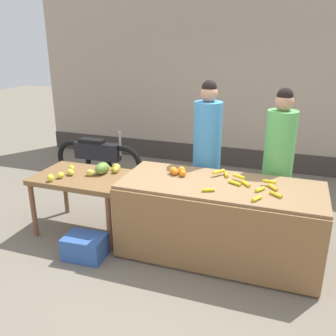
# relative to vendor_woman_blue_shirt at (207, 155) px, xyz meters

# --- Properties ---
(ground_plane) EXTENTS (24.00, 24.00, 0.00)m
(ground_plane) POSITION_rel_vendor_woman_blue_shirt_xyz_m (-0.09, -0.68, -0.93)
(ground_plane) COLOR #756B5B
(market_wall_back) EXTENTS (7.67, 0.23, 3.06)m
(market_wall_back) POSITION_rel_vendor_woman_blue_shirt_xyz_m (-0.09, 2.45, 0.57)
(market_wall_back) COLOR tan
(market_wall_back) RESTS_ON ground
(fruit_stall_counter) EXTENTS (2.13, 0.89, 0.85)m
(fruit_stall_counter) POSITION_rel_vendor_woman_blue_shirt_xyz_m (0.32, -0.70, -0.50)
(fruit_stall_counter) COLOR olive
(fruit_stall_counter) RESTS_ON ground
(side_table_wooden) EXTENTS (1.12, 0.76, 0.74)m
(side_table_wooden) POSITION_rel_vendor_woman_blue_shirt_xyz_m (-1.36, -0.68, -0.28)
(side_table_wooden) COLOR brown
(side_table_wooden) RESTS_ON ground
(banana_bunch_pile) EXTENTS (0.77, 0.67, 0.07)m
(banana_bunch_pile) POSITION_rel_vendor_woman_blue_shirt_xyz_m (0.57, -0.67, -0.05)
(banana_bunch_pile) COLOR gold
(banana_bunch_pile) RESTS_ON fruit_stall_counter
(orange_pile) EXTENTS (0.21, 0.16, 0.09)m
(orange_pile) POSITION_rel_vendor_woman_blue_shirt_xyz_m (-0.19, -0.57, -0.04)
(orange_pile) COLOR orange
(orange_pile) RESTS_ON fruit_stall_counter
(mango_papaya_pile) EXTENTS (0.67, 0.68, 0.14)m
(mango_papaya_pile) POSITION_rel_vendor_woman_blue_shirt_xyz_m (-1.25, -0.59, -0.14)
(mango_papaya_pile) COLOR yellow
(mango_papaya_pile) RESTS_ON side_table_wooden
(vendor_woman_blue_shirt) EXTENTS (0.34, 0.34, 1.84)m
(vendor_woman_blue_shirt) POSITION_rel_vendor_woman_blue_shirt_xyz_m (0.00, 0.00, 0.00)
(vendor_woman_blue_shirt) COLOR #33333D
(vendor_woman_blue_shirt) RESTS_ON ground
(vendor_woman_green_shirt) EXTENTS (0.34, 0.34, 1.79)m
(vendor_woman_green_shirt) POSITION_rel_vendor_woman_blue_shirt_xyz_m (0.85, -0.01, -0.03)
(vendor_woman_green_shirt) COLOR #33333D
(vendor_woman_green_shirt) RESTS_ON ground
(parked_motorcycle) EXTENTS (1.60, 0.18, 0.88)m
(parked_motorcycle) POSITION_rel_vendor_woman_blue_shirt_xyz_m (-2.08, 0.92, -0.53)
(parked_motorcycle) COLOR black
(parked_motorcycle) RESTS_ON ground
(produce_crate) EXTENTS (0.46, 0.35, 0.26)m
(produce_crate) POSITION_rel_vendor_woman_blue_shirt_xyz_m (-1.05, -1.23, -0.80)
(produce_crate) COLOR #3359A5
(produce_crate) RESTS_ON ground
(produce_sack) EXTENTS (0.45, 0.42, 0.58)m
(produce_sack) POSITION_rel_vendor_woman_blue_shirt_xyz_m (-0.55, 0.20, -0.64)
(produce_sack) COLOR tan
(produce_sack) RESTS_ON ground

